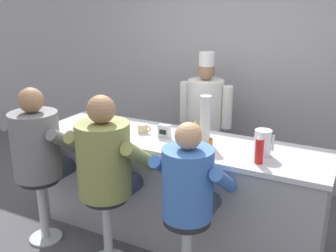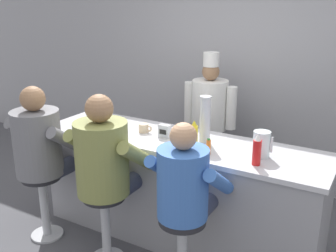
{
  "view_description": "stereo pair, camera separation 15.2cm",
  "coord_description": "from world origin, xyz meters",
  "views": [
    {
      "loc": [
        1.44,
        -2.59,
        2.17
      ],
      "look_at": [
        -0.08,
        0.32,
        1.1
      ],
      "focal_mm": 42.0,
      "sensor_mm": 36.0,
      "label": 1
    },
    {
      "loc": [
        1.57,
        -2.52,
        2.17
      ],
      "look_at": [
        -0.08,
        0.32,
        1.1
      ],
      "focal_mm": 42.0,
      "sensor_mm": 36.0,
      "label": 2
    }
  ],
  "objects": [
    {
      "name": "ketchup_bottle_red",
      "position": [
        0.78,
        0.16,
        1.09
      ],
      "size": [
        0.06,
        0.06,
        0.25
      ],
      "color": "red",
      "rests_on": "diner_counter"
    },
    {
      "name": "hot_sauce_bottle_orange",
      "position": [
        0.38,
        0.18,
        1.04
      ],
      "size": [
        0.04,
        0.04,
        0.13
      ],
      "color": "orange",
      "rests_on": "diner_counter"
    },
    {
      "name": "water_pitcher_clear",
      "position": [
        0.76,
        0.34,
        1.08
      ],
      "size": [
        0.16,
        0.14,
        0.21
      ],
      "color": "silver",
      "rests_on": "diner_counter"
    },
    {
      "name": "cereal_bowl",
      "position": [
        -0.55,
        0.12,
        1.0
      ],
      "size": [
        0.14,
        0.14,
        0.05
      ],
      "color": "#B24C47",
      "rests_on": "diner_counter"
    },
    {
      "name": "diner_seated_olive",
      "position": [
        -0.35,
        -0.24,
        0.91
      ],
      "size": [
        0.65,
        0.64,
        1.48
      ],
      "color": "#B2B5BA",
      "rests_on": "ground_plane"
    },
    {
      "name": "wall_back",
      "position": [
        0.0,
        1.93,
        1.35
      ],
      "size": [
        10.0,
        0.06,
        2.7
      ],
      "color": "#99999E",
      "rests_on": "ground_plane"
    },
    {
      "name": "diner_seated_grey",
      "position": [
        -1.08,
        -0.24,
        0.9
      ],
      "size": [
        0.64,
        0.63,
        1.46
      ],
      "color": "#B2B5BA",
      "rests_on": "ground_plane"
    },
    {
      "name": "napkin_dispenser_chrome",
      "position": [
        -0.13,
        0.35,
        1.04
      ],
      "size": [
        0.11,
        0.07,
        0.12
      ],
      "color": "silver",
      "rests_on": "diner_counter"
    },
    {
      "name": "breakfast_plate",
      "position": [
        -0.94,
        0.24,
        0.99
      ],
      "size": [
        0.25,
        0.25,
        0.05
      ],
      "color": "white",
      "rests_on": "diner_counter"
    },
    {
      "name": "cup_stack_steel",
      "position": [
        0.23,
        0.41,
        1.19
      ],
      "size": [
        0.1,
        0.1,
        0.41
      ],
      "color": "#B7BABF",
      "rests_on": "diner_counter"
    },
    {
      "name": "diner_counter",
      "position": [
        0.0,
        0.36,
        0.49
      ],
      "size": [
        2.64,
        0.72,
        0.98
      ],
      "color": "gray",
      "rests_on": "ground_plane"
    },
    {
      "name": "mustard_bottle_yellow",
      "position": [
        0.21,
        0.25,
        1.09
      ],
      "size": [
        0.06,
        0.06,
        0.24
      ],
      "color": "yellow",
      "rests_on": "diner_counter"
    },
    {
      "name": "diner_seated_blue",
      "position": [
        0.39,
        -0.24,
        0.86
      ],
      "size": [
        0.57,
        0.56,
        1.37
      ],
      "color": "#B2B5BA",
      "rests_on": "ground_plane"
    },
    {
      "name": "coffee_mug_tan",
      "position": [
        -0.37,
        0.37,
        1.02
      ],
      "size": [
        0.14,
        0.09,
        0.08
      ],
      "color": "beige",
      "rests_on": "diner_counter"
    },
    {
      "name": "cook_in_whites_near",
      "position": [
        -0.18,
        1.42,
        0.89
      ],
      "size": [
        0.63,
        0.41,
        1.62
      ],
      "color": "#232328",
      "rests_on": "ground_plane"
    }
  ]
}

